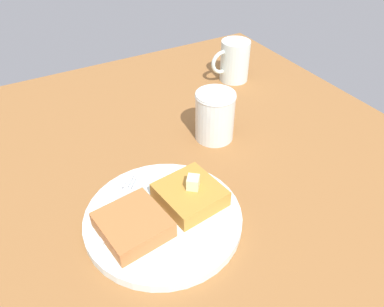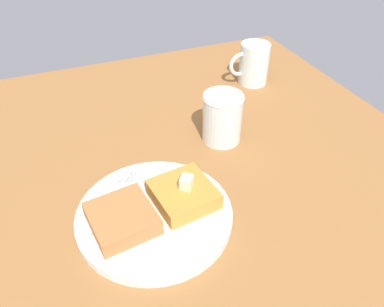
% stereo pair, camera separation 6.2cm
% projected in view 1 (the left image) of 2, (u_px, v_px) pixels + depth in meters
% --- Properties ---
extents(table_surface, '(1.13, 1.13, 0.02)m').
position_uv_depth(table_surface, '(149.00, 230.00, 0.57)').
color(table_surface, '#956133').
rests_on(table_surface, ground).
extents(plate, '(0.24, 0.24, 0.02)m').
position_uv_depth(plate, '(163.00, 218.00, 0.56)').
color(plate, white).
rests_on(plate, table_surface).
extents(toast_slice_left, '(0.10, 0.10, 0.03)m').
position_uv_depth(toast_slice_left, '(190.00, 194.00, 0.57)').
color(toast_slice_left, '#BD8131').
rests_on(toast_slice_left, plate).
extents(toast_slice_middle, '(0.10, 0.10, 0.03)m').
position_uv_depth(toast_slice_middle, '(133.00, 225.00, 0.52)').
color(toast_slice_middle, '#B46C38').
rests_on(toast_slice_middle, plate).
extents(butter_pat_primary, '(0.03, 0.03, 0.02)m').
position_uv_depth(butter_pat_primary, '(194.00, 183.00, 0.56)').
color(butter_pat_primary, beige).
rests_on(butter_pat_primary, toast_slice_left).
extents(fork, '(0.12, 0.13, 0.00)m').
position_uv_depth(fork, '(120.00, 206.00, 0.57)').
color(fork, silver).
rests_on(fork, plate).
extents(syrup_jar, '(0.08, 0.08, 0.10)m').
position_uv_depth(syrup_jar, '(215.00, 118.00, 0.71)').
color(syrup_jar, '#5D270A').
rests_on(syrup_jar, table_surface).
extents(coffee_mug, '(0.10, 0.07, 0.10)m').
position_uv_depth(coffee_mug, '(234.00, 61.00, 0.89)').
color(coffee_mug, silver).
rests_on(coffee_mug, table_surface).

